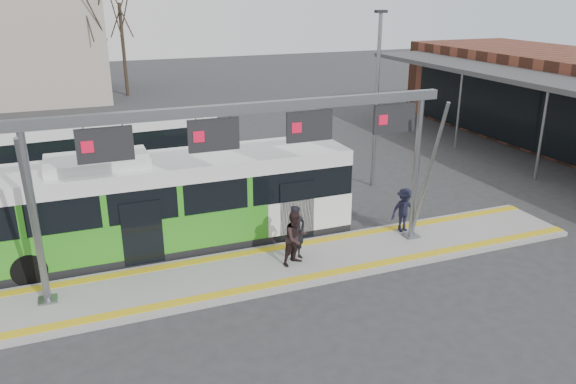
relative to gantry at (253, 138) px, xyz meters
name	(u,v)px	position (x,y,z in m)	size (l,w,h in m)	color
ground	(268,270)	(0.35, -0.25, -4.30)	(120.00, 120.00, 0.00)	#2D2D30
platform_main	(268,268)	(0.35, -0.25, -4.22)	(22.00, 3.00, 0.15)	gray
platform_second	(114,202)	(-3.65, 7.75, -4.22)	(20.00, 3.00, 0.15)	gray
tactile_main	(268,266)	(0.35, -0.25, -4.14)	(22.00, 2.65, 0.02)	gold
tactile_second	(111,191)	(-3.65, 8.90, -4.14)	(20.00, 0.35, 0.02)	gold
gantry	(253,138)	(0.00, 0.00, 0.00)	(13.00, 1.68, 5.20)	slate
hero_bus	(167,204)	(-2.25, 2.70, -2.71)	(12.65, 2.72, 3.47)	black
bg_bus_green	(95,151)	(-4.02, 11.40, -2.92)	(11.31, 3.07, 2.79)	black
passenger_a	(297,233)	(1.38, -0.09, -3.23)	(0.67, 0.44, 1.84)	black
passenger_b	(296,238)	(1.23, -0.39, -3.26)	(0.86, 0.67, 1.78)	black
passenger_c	(404,210)	(5.85, 0.57, -3.33)	(1.06, 0.61, 1.63)	black
tree_left	(92,17)	(-2.51, 29.90, 2.25)	(1.40, 1.40, 8.64)	#382B21
tree_mid	(120,16)	(-0.11, 33.87, 2.13)	(1.40, 1.40, 8.48)	#382B21
lamp_east	(377,97)	(7.55, 5.81, -0.23)	(0.50, 0.25, 7.65)	slate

